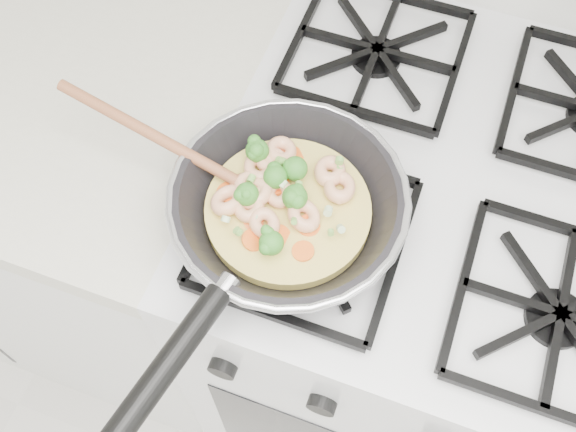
% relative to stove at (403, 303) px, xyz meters
% --- Properties ---
extents(stove, '(0.60, 0.60, 0.92)m').
position_rel_stove_xyz_m(stove, '(0.00, 0.00, 0.00)').
color(stove, silver).
rests_on(stove, ground).
extents(counter_left, '(1.00, 0.60, 0.90)m').
position_rel_stove_xyz_m(counter_left, '(-0.80, 0.00, -0.01)').
color(counter_left, white).
rests_on(counter_left, ground).
extents(skillet, '(0.43, 0.45, 0.09)m').
position_rel_stove_xyz_m(skillet, '(-0.18, -0.15, 0.49)').
color(skillet, black).
rests_on(skillet, stove).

